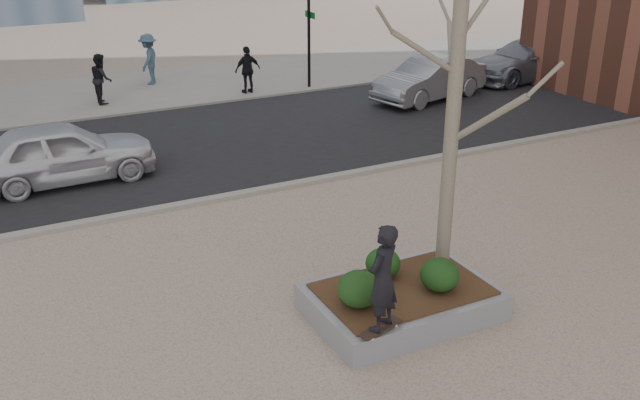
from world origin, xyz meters
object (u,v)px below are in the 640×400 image
police_car (62,152)px  skateboarder (383,278)px  skateboard (381,329)px  planter (402,302)px

police_car → skateboarder: bearing=-163.7°
skateboard → police_car: bearing=91.2°
planter → skateboarder: size_ratio=1.80×
planter → police_car: (-4.01, 8.77, 0.54)m
planter → skateboard: (-0.96, -0.88, 0.26)m
planter → police_car: police_car is taller
planter → skateboarder: skateboarder is taller
planter → skateboarder: 1.73m
skateboarder → police_car: (-3.04, 9.65, -0.59)m
planter → skateboard: skateboard is taller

